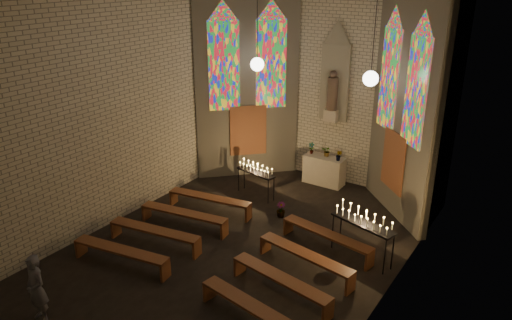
% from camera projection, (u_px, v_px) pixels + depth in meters
% --- Properties ---
extents(floor, '(12.00, 12.00, 0.00)m').
position_uv_depth(floor, '(232.00, 254.00, 13.30)').
color(floor, black).
rests_on(floor, ground).
extents(room, '(8.22, 12.43, 7.00)m').
position_uv_depth(room, '(298.00, 92.00, 14.54)').
color(room, beige).
rests_on(room, ground).
extents(altar, '(1.40, 0.60, 1.00)m').
position_uv_depth(altar, '(324.00, 170.00, 17.34)').
color(altar, beige).
rests_on(altar, ground).
extents(flower_vase_left, '(0.24, 0.19, 0.41)m').
position_uv_depth(flower_vase_left, '(312.00, 148.00, 17.37)').
color(flower_vase_left, '#4C723F').
rests_on(flower_vase_left, altar).
extents(flower_vase_center, '(0.34, 0.30, 0.36)m').
position_uv_depth(flower_vase_center, '(327.00, 151.00, 17.14)').
color(flower_vase_center, '#4C723F').
rests_on(flower_vase_center, altar).
extents(flower_vase_right, '(0.21, 0.17, 0.38)m').
position_uv_depth(flower_vase_right, '(339.00, 155.00, 16.74)').
color(flower_vase_right, '#4C723F').
rests_on(flower_vase_right, altar).
extents(aisle_flower_pot, '(0.32, 0.32, 0.48)m').
position_uv_depth(aisle_flower_pot, '(281.00, 210.00, 15.14)').
color(aisle_flower_pot, '#4C723F').
rests_on(aisle_flower_pot, ground).
extents(votive_stand_left, '(1.49, 0.60, 1.07)m').
position_uv_depth(votive_stand_left, '(256.00, 170.00, 16.27)').
color(votive_stand_left, black).
rests_on(votive_stand_left, ground).
extents(votive_stand_right, '(1.82, 0.87, 1.30)m').
position_uv_depth(votive_stand_right, '(363.00, 220.00, 12.69)').
color(votive_stand_right, black).
rests_on(votive_stand_right, ground).
extents(pew_left_0, '(2.74, 0.81, 0.52)m').
position_uv_depth(pew_left_0, '(210.00, 199.00, 15.38)').
color(pew_left_0, '#5C311A').
rests_on(pew_left_0, ground).
extents(pew_right_0, '(2.74, 0.81, 0.52)m').
position_uv_depth(pew_right_0, '(327.00, 236.00, 13.34)').
color(pew_right_0, '#5C311A').
rests_on(pew_right_0, ground).
extents(pew_left_1, '(2.74, 0.81, 0.52)m').
position_uv_depth(pew_left_1, '(184.00, 215.00, 14.45)').
color(pew_left_1, '#5C311A').
rests_on(pew_left_1, ground).
extents(pew_right_1, '(2.74, 0.81, 0.52)m').
position_uv_depth(pew_right_1, '(306.00, 256.00, 12.41)').
color(pew_right_1, '#5C311A').
rests_on(pew_right_1, ground).
extents(pew_left_2, '(2.74, 0.81, 0.52)m').
position_uv_depth(pew_left_2, '(154.00, 232.00, 13.52)').
color(pew_left_2, '#5C311A').
rests_on(pew_left_2, ground).
extents(pew_right_2, '(2.74, 0.81, 0.52)m').
position_uv_depth(pew_right_2, '(281.00, 280.00, 11.47)').
color(pew_right_2, '#5C311A').
rests_on(pew_right_2, ground).
extents(pew_left_3, '(2.74, 0.81, 0.52)m').
position_uv_depth(pew_left_3, '(121.00, 252.00, 12.59)').
color(pew_left_3, '#5C311A').
rests_on(pew_left_3, ground).
extents(pew_right_3, '(2.74, 0.81, 0.52)m').
position_uv_depth(pew_right_3, '(252.00, 308.00, 10.54)').
color(pew_right_3, '#5C311A').
rests_on(pew_right_3, ground).
extents(visitor, '(0.60, 0.43, 1.58)m').
position_uv_depth(visitor, '(36.00, 289.00, 10.57)').
color(visitor, '#4D4D57').
rests_on(visitor, ground).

